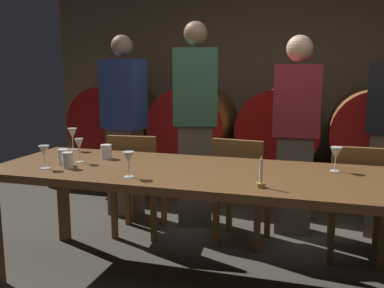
{
  "coord_description": "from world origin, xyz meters",
  "views": [
    {
      "loc": [
        0.42,
        -2.27,
        1.41
      ],
      "look_at": [
        -0.37,
        0.37,
        0.92
      ],
      "focal_mm": 40.0,
      "sensor_mm": 36.0,
      "label": 1
    }
  ],
  "objects_px": {
    "guest_center_right": "(296,134)",
    "wine_glass_right": "(129,158)",
    "wine_glass_center": "(79,145)",
    "cup_right": "(106,152)",
    "chair_right": "(358,198)",
    "wine_glass_far_right": "(336,154)",
    "wine_barrel_center": "(280,127)",
    "wine_barrel_left": "(195,123)",
    "cup_left": "(63,157)",
    "chair_center": "(241,186)",
    "wine_glass_left": "(44,152)",
    "wine_barrel_far_left": "(118,121)",
    "candle_center": "(261,179)",
    "wine_glass_far_left": "(72,134)",
    "dining_table": "(215,181)",
    "guest_far_left": "(124,125)",
    "cup_center": "(68,160)",
    "chair_left": "(137,180)",
    "guest_center_left": "(195,124)"
  },
  "relations": [
    {
      "from": "guest_center_right",
      "to": "wine_glass_right",
      "type": "relative_size",
      "value": 10.93
    },
    {
      "from": "wine_glass_center",
      "to": "cup_right",
      "type": "distance_m",
      "value": 0.22
    },
    {
      "from": "cup_right",
      "to": "wine_glass_right",
      "type": "bearing_deg",
      "value": -49.26
    },
    {
      "from": "chair_right",
      "to": "wine_glass_far_right",
      "type": "bearing_deg",
      "value": 66.6
    },
    {
      "from": "wine_barrel_center",
      "to": "chair_right",
      "type": "height_order",
      "value": "wine_barrel_center"
    },
    {
      "from": "wine_barrel_left",
      "to": "cup_left",
      "type": "bearing_deg",
      "value": -96.55
    },
    {
      "from": "chair_center",
      "to": "wine_glass_far_right",
      "type": "bearing_deg",
      "value": 150.19
    },
    {
      "from": "chair_right",
      "to": "wine_glass_left",
      "type": "relative_size",
      "value": 5.81
    },
    {
      "from": "wine_barrel_far_left",
      "to": "candle_center",
      "type": "bearing_deg",
      "value": -49.98
    },
    {
      "from": "wine_glass_far_left",
      "to": "dining_table",
      "type": "bearing_deg",
      "value": -16.83
    },
    {
      "from": "guest_far_left",
      "to": "wine_glass_far_right",
      "type": "relative_size",
      "value": 11.13
    },
    {
      "from": "wine_barrel_left",
      "to": "cup_right",
      "type": "bearing_deg",
      "value": -92.37
    },
    {
      "from": "wine_barrel_left",
      "to": "candle_center",
      "type": "bearing_deg",
      "value": -66.22
    },
    {
      "from": "guest_far_left",
      "to": "wine_barrel_center",
      "type": "bearing_deg",
      "value": -131.94
    },
    {
      "from": "wine_glass_far_right",
      "to": "cup_left",
      "type": "bearing_deg",
      "value": -169.47
    },
    {
      "from": "chair_center",
      "to": "wine_barrel_left",
      "type": "bearing_deg",
      "value": -54.9
    },
    {
      "from": "wine_barrel_far_left",
      "to": "candle_center",
      "type": "relative_size",
      "value": 5.13
    },
    {
      "from": "wine_glass_center",
      "to": "cup_left",
      "type": "distance_m",
      "value": 0.14
    },
    {
      "from": "wine_barrel_left",
      "to": "wine_barrel_far_left",
      "type": "bearing_deg",
      "value": 180.0
    },
    {
      "from": "wine_glass_center",
      "to": "cup_left",
      "type": "relative_size",
      "value": 1.56
    },
    {
      "from": "candle_center",
      "to": "wine_barrel_center",
      "type": "bearing_deg",
      "value": 92.64
    },
    {
      "from": "dining_table",
      "to": "wine_glass_far_left",
      "type": "distance_m",
      "value": 1.32
    },
    {
      "from": "cup_center",
      "to": "chair_left",
      "type": "bearing_deg",
      "value": 83.15
    },
    {
      "from": "wine_glass_left",
      "to": "chair_center",
      "type": "bearing_deg",
      "value": 40.76
    },
    {
      "from": "chair_left",
      "to": "cup_right",
      "type": "xyz_separation_m",
      "value": [
        -0.01,
        -0.5,
        0.34
      ]
    },
    {
      "from": "guest_far_left",
      "to": "cup_center",
      "type": "xyz_separation_m",
      "value": [
        0.22,
        -1.31,
        -0.05
      ]
    },
    {
      "from": "wine_barrel_far_left",
      "to": "cup_center",
      "type": "relative_size",
      "value": 8.91
    },
    {
      "from": "wine_glass_center",
      "to": "cup_right",
      "type": "height_order",
      "value": "wine_glass_center"
    },
    {
      "from": "chair_right",
      "to": "wine_glass_far_left",
      "type": "xyz_separation_m",
      "value": [
        -2.16,
        -0.26,
        0.41
      ]
    },
    {
      "from": "wine_glass_far_left",
      "to": "cup_left",
      "type": "height_order",
      "value": "wine_glass_far_left"
    },
    {
      "from": "wine_barrel_center",
      "to": "chair_center",
      "type": "relative_size",
      "value": 1.05
    },
    {
      "from": "chair_center",
      "to": "cup_left",
      "type": "xyz_separation_m",
      "value": [
        -1.06,
        -0.82,
        0.34
      ]
    },
    {
      "from": "wine_glass_far_left",
      "to": "cup_center",
      "type": "relative_size",
      "value": 1.68
    },
    {
      "from": "cup_center",
      "to": "cup_right",
      "type": "bearing_deg",
      "value": 75.03
    },
    {
      "from": "wine_barrel_center",
      "to": "wine_glass_center",
      "type": "bearing_deg",
      "value": -118.2
    },
    {
      "from": "guest_far_left",
      "to": "wine_glass_center",
      "type": "relative_size",
      "value": 10.4
    },
    {
      "from": "wine_barrel_far_left",
      "to": "candle_center",
      "type": "height_order",
      "value": "wine_barrel_far_left"
    },
    {
      "from": "wine_barrel_far_left",
      "to": "cup_left",
      "type": "relative_size",
      "value": 8.75
    },
    {
      "from": "cup_left",
      "to": "cup_center",
      "type": "bearing_deg",
      "value": -42.18
    },
    {
      "from": "chair_left",
      "to": "guest_far_left",
      "type": "xyz_separation_m",
      "value": [
        -0.33,
        0.46,
        0.39
      ]
    },
    {
      "from": "chair_left",
      "to": "guest_center_left",
      "type": "xyz_separation_m",
      "value": [
        0.4,
        0.4,
        0.44
      ]
    },
    {
      "from": "wine_glass_right",
      "to": "chair_left",
      "type": "bearing_deg",
      "value": 111.68
    },
    {
      "from": "dining_table",
      "to": "candle_center",
      "type": "bearing_deg",
      "value": -41.56
    },
    {
      "from": "chair_center",
      "to": "wine_glass_right",
      "type": "height_order",
      "value": "wine_glass_right"
    },
    {
      "from": "wine_barrel_left",
      "to": "wine_glass_center",
      "type": "bearing_deg",
      "value": -95.2
    },
    {
      "from": "chair_left",
      "to": "guest_far_left",
      "type": "bearing_deg",
      "value": -60.82
    },
    {
      "from": "guest_center_right",
      "to": "wine_glass_left",
      "type": "relative_size",
      "value": 11.11
    },
    {
      "from": "wine_barrel_far_left",
      "to": "cup_center",
      "type": "bearing_deg",
      "value": -71.11
    },
    {
      "from": "wine_barrel_left",
      "to": "cup_right",
      "type": "xyz_separation_m",
      "value": [
        -0.08,
        -2.01,
        0.04
      ]
    },
    {
      "from": "wine_barrel_far_left",
      "to": "guest_center_right",
      "type": "relative_size",
      "value": 0.55
    }
  ]
}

